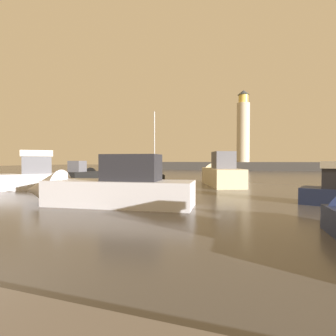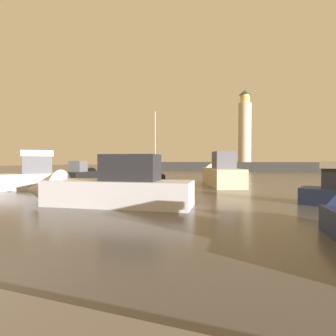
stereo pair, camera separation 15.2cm
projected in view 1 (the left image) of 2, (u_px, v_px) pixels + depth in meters
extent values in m
plane|color=#4C4742|center=(216.00, 178.00, 35.05)|extent=(220.00, 220.00, 0.00)
cube|color=#423F3D|center=(237.00, 166.00, 66.04)|extent=(72.53, 4.63, 1.98)
cylinder|color=beige|center=(243.00, 133.00, 65.36)|extent=(3.10, 3.10, 14.44)
cylinder|color=#F2CC59|center=(243.00, 99.00, 65.14)|extent=(2.32, 2.32, 2.02)
cone|color=#33383D|center=(243.00, 93.00, 65.09)|extent=(2.79, 2.79, 1.16)
cube|color=silver|center=(25.00, 181.00, 21.22)|extent=(5.83, 6.13, 1.24)
cube|color=#595960|center=(36.00, 165.00, 21.58)|extent=(2.65, 2.69, 1.38)
cube|color=silver|center=(36.00, 154.00, 21.55)|extent=(2.92, 2.96, 0.48)
cube|color=black|center=(81.00, 176.00, 30.54)|extent=(2.26, 5.19, 1.04)
cone|color=black|center=(94.00, 174.00, 33.43)|extent=(1.89, 1.79, 1.76)
cube|color=#595960|center=(77.00, 166.00, 29.90)|extent=(1.55, 1.73, 1.23)
cube|color=silver|center=(119.00, 193.00, 13.36)|extent=(7.67, 3.21, 1.28)
cone|color=silver|center=(44.00, 190.00, 14.25)|extent=(2.32, 2.44, 2.20)
cube|color=#232328|center=(132.00, 167.00, 13.19)|extent=(2.93, 1.98, 1.31)
cube|color=beige|center=(222.00, 177.00, 24.46)|extent=(4.94, 7.75, 1.58)
cone|color=beige|center=(212.00, 174.00, 28.75)|extent=(3.03, 2.94, 2.38)
cube|color=#595960|center=(223.00, 160.00, 23.82)|extent=(2.44, 2.81, 1.52)
cube|color=black|center=(155.00, 177.00, 30.57)|extent=(4.13, 6.09, 0.82)
cylinder|color=#B7B7BC|center=(154.00, 143.00, 31.07)|extent=(0.12, 0.12, 7.19)
cylinder|color=#B7B7BC|center=(156.00, 162.00, 29.47)|extent=(1.63, 3.02, 0.09)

